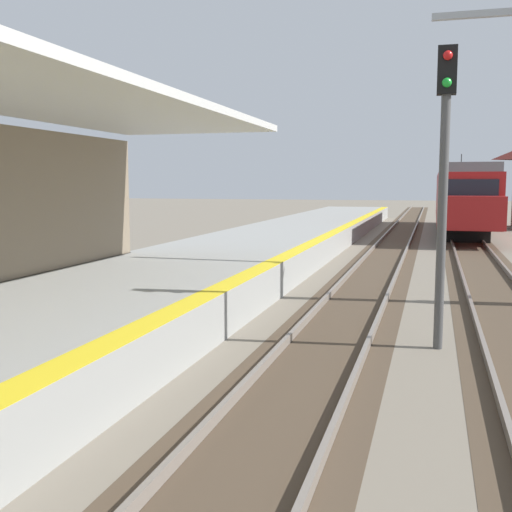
# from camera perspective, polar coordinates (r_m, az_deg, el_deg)

# --- Properties ---
(station_platform) EXTENTS (5.00, 80.00, 0.91)m
(station_platform) POSITION_cam_1_polar(r_m,az_deg,el_deg) (14.80, -8.97, -2.97)
(station_platform) COLOR #999993
(station_platform) RESTS_ON ground
(track_pair_nearest_platform) EXTENTS (2.34, 120.00, 0.16)m
(track_pair_nearest_platform) POSITION_cam_1_polar(r_m,az_deg,el_deg) (17.56, 9.91, -2.80)
(track_pair_nearest_platform) COLOR #4C3D2D
(track_pair_nearest_platform) RESTS_ON ground
(track_pair_middle) EXTENTS (2.34, 120.00, 0.16)m
(track_pair_middle) POSITION_cam_1_polar(r_m,az_deg,el_deg) (17.55, 21.04, -3.16)
(track_pair_middle) COLOR #4C3D2D
(track_pair_middle) RESTS_ON ground
(approaching_train) EXTENTS (2.93, 19.60, 4.76)m
(approaching_train) POSITION_cam_1_polar(r_m,az_deg,el_deg) (38.63, 18.38, 5.27)
(approaching_train) COLOR maroon
(approaching_train) RESTS_ON ground
(rail_signal_post) EXTENTS (0.32, 0.34, 5.20)m
(rail_signal_post) POSITION_cam_1_polar(r_m,az_deg,el_deg) (11.25, 16.79, 7.82)
(rail_signal_post) COLOR #4C4C4C
(rail_signal_post) RESTS_ON ground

